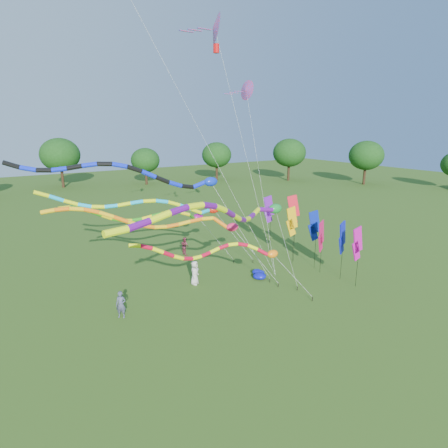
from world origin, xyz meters
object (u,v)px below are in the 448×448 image
person_c (185,246)px  tube_kite_red (225,252)px  tube_kite_orange (168,221)px  blue_nylon_heap (263,275)px  person_b (121,305)px  person_a (195,273)px

person_c → tube_kite_red: bearing=159.4°
tube_kite_orange → person_c: size_ratio=8.70×
tube_kite_red → blue_nylon_heap: tube_kite_red is taller
person_b → person_a: bearing=53.4°
tube_kite_red → tube_kite_orange: bearing=124.4°
tube_kite_orange → person_c: (4.82, 7.48, -4.54)m
tube_kite_orange → person_a: size_ratio=7.81×
tube_kite_orange → blue_nylon_heap: 9.01m
blue_nylon_heap → person_c: person_c is taller
person_b → tube_kite_red: bearing=2.9°
tube_kite_red → tube_kite_orange: 4.47m
tube_kite_orange → person_b: bearing=-152.3°
person_a → person_b: (-6.00, -1.90, -0.06)m
blue_nylon_heap → tube_kite_orange: bearing=176.5°
tube_kite_orange → person_a: 5.26m
tube_kite_red → person_b: 7.04m
tube_kite_red → person_c: size_ratio=7.04×
tube_kite_orange → person_c: tube_kite_orange is taller
person_a → blue_nylon_heap: bearing=-61.1°
blue_nylon_heap → tube_kite_red: bearing=-148.4°
blue_nylon_heap → person_b: person_b is taller
blue_nylon_heap → person_c: bearing=108.0°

